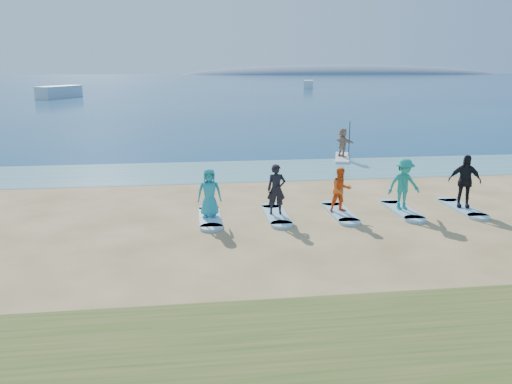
{
  "coord_description": "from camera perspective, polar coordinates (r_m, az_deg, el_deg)",
  "views": [
    {
      "loc": [
        -2.64,
        -12.66,
        4.84
      ],
      "look_at": [
        -0.73,
        2.0,
        1.1
      ],
      "focal_mm": 35.0,
      "sensor_mm": 36.0,
      "label": 1
    }
  ],
  "objects": [
    {
      "name": "ground",
      "position": [
        13.81,
        4.08,
        -6.36
      ],
      "size": [
        600.0,
        600.0,
        0.0
      ],
      "primitive_type": "plane",
      "color": "tan",
      "rests_on": "ground"
    },
    {
      "name": "shallow_water",
      "position": [
        23.81,
        -0.91,
        2.48
      ],
      "size": [
        600.0,
        600.0,
        0.0
      ],
      "primitive_type": "plane",
      "color": "teal",
      "rests_on": "ground"
    },
    {
      "name": "ocean",
      "position": [
        172.75,
        -6.7,
        12.49
      ],
      "size": [
        600.0,
        600.0,
        0.0
      ],
      "primitive_type": "plane",
      "color": "navy",
      "rests_on": "ground"
    },
    {
      "name": "island_ridge",
      "position": [
        327.59,
        10.19,
        13.12
      ],
      "size": [
        220.0,
        56.0,
        18.0
      ],
      "primitive_type": "ellipsoid",
      "color": "slate",
      "rests_on": "ground"
    },
    {
      "name": "paddleboard",
      "position": [
        27.28,
        9.81,
        3.89
      ],
      "size": [
        1.53,
        3.07,
        0.12
      ],
      "primitive_type": "cube",
      "rotation": [
        0.0,
        0.0,
        -0.29
      ],
      "color": "silver",
      "rests_on": "ground"
    },
    {
      "name": "paddleboarder",
      "position": [
        27.15,
        9.89,
        5.61
      ],
      "size": [
        0.88,
        1.5,
        1.54
      ],
      "primitive_type": "imported",
      "rotation": [
        0.0,
        0.0,
        1.89
      ],
      "color": "tan",
      "rests_on": "paddleboard"
    },
    {
      "name": "boat_offshore_a",
      "position": [
        85.55,
        -21.49,
        9.98
      ],
      "size": [
        5.67,
        8.77,
        1.84
      ],
      "primitive_type": "cube",
      "rotation": [
        0.0,
        0.0,
        -0.42
      ],
      "color": "silver",
      "rests_on": "ground"
    },
    {
      "name": "boat_offshore_b",
      "position": [
        116.29,
        6.0,
        11.73
      ],
      "size": [
        3.39,
        6.41,
        1.73
      ],
      "primitive_type": "cube",
      "rotation": [
        0.0,
        0.0,
        -0.24
      ],
      "color": "silver",
      "rests_on": "ground"
    },
    {
      "name": "surfboard_0",
      "position": [
        16.35,
        -5.28,
        -2.92
      ],
      "size": [
        0.7,
        2.2,
        0.09
      ],
      "primitive_type": "cube",
      "color": "#8FC3DE",
      "rests_on": "ground"
    },
    {
      "name": "student_0",
      "position": [
        16.13,
        -5.35,
        -0.08
      ],
      "size": [
        0.78,
        0.52,
        1.58
      ],
      "primitive_type": "imported",
      "rotation": [
        0.0,
        0.0,
        -0.02
      ],
      "color": "teal",
      "rests_on": "surfboard_0"
    },
    {
      "name": "surfboard_1",
      "position": [
        16.57,
        2.31,
        -2.65
      ],
      "size": [
        0.7,
        2.2,
        0.09
      ],
      "primitive_type": "cube",
      "color": "#8FC3DE",
      "rests_on": "ground"
    },
    {
      "name": "student_1",
      "position": [
        16.33,
        2.34,
        0.3
      ],
      "size": [
        0.62,
        0.42,
        1.66
      ],
      "primitive_type": "imported",
      "rotation": [
        0.0,
        0.0,
        -0.04
      ],
      "color": "black",
      "rests_on": "surfboard_1"
    },
    {
      "name": "surfboard_2",
      "position": [
        17.06,
        9.57,
        -2.34
      ],
      "size": [
        0.7,
        2.2,
        0.09
      ],
      "primitive_type": "cube",
      "color": "#8FC3DE",
      "rests_on": "ground"
    },
    {
      "name": "student_2",
      "position": [
        16.85,
        9.68,
        0.25
      ],
      "size": [
        0.78,
        0.64,
        1.5
      ],
      "primitive_type": "imported",
      "rotation": [
        0.0,
        0.0,
        0.11
      ],
      "color": "#EB5A18",
      "rests_on": "surfboard_2"
    },
    {
      "name": "surfboard_3",
      "position": [
        17.81,
        16.33,
        -2.01
      ],
      "size": [
        0.7,
        2.2,
        0.09
      ],
      "primitive_type": "cube",
      "color": "#8FC3DE",
      "rests_on": "ground"
    },
    {
      "name": "student_3",
      "position": [
        17.59,
        16.53,
        0.87
      ],
      "size": [
        1.18,
        0.73,
        1.75
      ],
      "primitive_type": "imported",
      "rotation": [
        0.0,
        0.0,
        0.07
      ],
      "color": "teal",
      "rests_on": "surfboard_3"
    },
    {
      "name": "surfboard_4",
      "position": [
        18.79,
        22.46,
        -1.7
      ],
      "size": [
        0.7,
        2.2,
        0.09
      ],
      "primitive_type": "cube",
      "color": "#8FC3DE",
      "rests_on": "ground"
    },
    {
      "name": "student_4",
      "position": [
        18.57,
        22.73,
        1.15
      ],
      "size": [
        1.16,
        0.79,
        1.83
      ],
      "primitive_type": "imported",
      "rotation": [
        0.0,
        0.0,
        -0.36
      ],
      "color": "black",
      "rests_on": "surfboard_4"
    }
  ]
}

